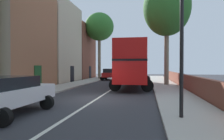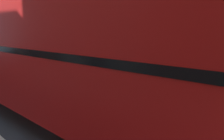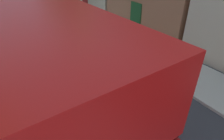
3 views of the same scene
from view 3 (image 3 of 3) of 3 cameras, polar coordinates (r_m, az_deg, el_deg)
ground_plane at (r=15.49m, az=-22.85°, el=10.15°), size 84.00×84.00×0.00m
road_centre_line at (r=15.49m, az=-22.86°, el=10.16°), size 0.16×54.00×0.01m
sidewalk_left at (r=16.95m, az=-6.43°, el=14.37°), size 2.60×60.00×0.12m
double_decker_bus at (r=7.33m, az=-25.22°, el=6.81°), size 3.72×11.40×4.06m
parked_car_white_left_1 at (r=20.32m, az=-19.73°, el=18.26°), size 2.57×4.47×1.59m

